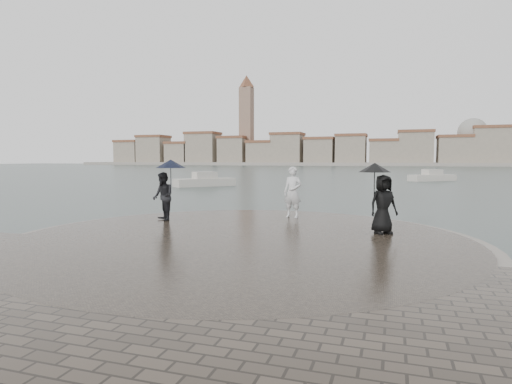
% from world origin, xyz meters
% --- Properties ---
extents(ground, '(400.00, 400.00, 0.00)m').
position_xyz_m(ground, '(0.00, 0.00, 0.00)').
color(ground, '#2B3835').
rests_on(ground, ground).
extents(kerb_ring, '(12.50, 12.50, 0.32)m').
position_xyz_m(kerb_ring, '(0.00, 3.50, 0.16)').
color(kerb_ring, gray).
rests_on(kerb_ring, ground).
extents(quay_tip, '(11.90, 11.90, 0.36)m').
position_xyz_m(quay_tip, '(0.00, 3.50, 0.18)').
color(quay_tip, '#2D261E').
rests_on(quay_tip, ground).
extents(statue, '(0.71, 0.52, 1.79)m').
position_xyz_m(statue, '(0.46, 7.55, 1.26)').
color(statue, silver).
rests_on(statue, quay_tip).
extents(visitor_left, '(1.25, 1.10, 2.04)m').
position_xyz_m(visitor_left, '(-3.43, 5.52, 1.46)').
color(visitor_left, black).
rests_on(visitor_left, quay_tip).
extents(visitor_right, '(1.18, 0.99, 1.95)m').
position_xyz_m(visitor_right, '(3.51, 5.13, 1.42)').
color(visitor_right, black).
rests_on(visitor_right, quay_tip).
extents(far_skyline, '(260.00, 20.00, 37.00)m').
position_xyz_m(far_skyline, '(-6.29, 160.71, 5.61)').
color(far_skyline, gray).
rests_on(far_skyline, ground).
extents(boats, '(33.23, 21.39, 1.50)m').
position_xyz_m(boats, '(4.39, 38.20, 0.38)').
color(boats, '#BAB3A7').
rests_on(boats, ground).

